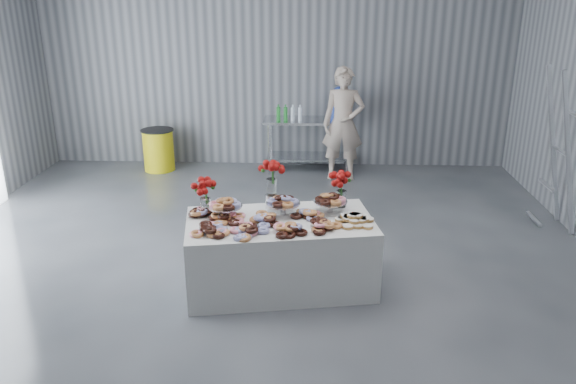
# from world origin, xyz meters

# --- Properties ---
(ground) EXTENTS (9.00, 9.00, 0.00)m
(ground) POSITION_xyz_m (0.00, 0.00, 0.00)
(ground) COLOR #36383D
(ground) RESTS_ON ground
(room_walls) EXTENTS (8.04, 9.04, 4.02)m
(room_walls) POSITION_xyz_m (-0.27, 0.07, 2.64)
(room_walls) COLOR gray
(room_walls) RESTS_ON ground
(display_table) EXTENTS (2.04, 1.31, 0.75)m
(display_table) POSITION_xyz_m (0.31, 0.10, 0.38)
(display_table) COLOR silver
(display_table) RESTS_ON ground
(prep_table) EXTENTS (1.50, 0.60, 0.90)m
(prep_table) POSITION_xyz_m (0.56, 4.10, 0.62)
(prep_table) COLOR silver
(prep_table) RESTS_ON ground
(donut_mounds) EXTENTS (1.91, 1.09, 0.09)m
(donut_mounds) POSITION_xyz_m (0.31, 0.05, 0.80)
(donut_mounds) COLOR #C58248
(donut_mounds) RESTS_ON display_table
(cake_stand_left) EXTENTS (0.36, 0.36, 0.17)m
(cake_stand_left) POSITION_xyz_m (-0.25, 0.16, 0.89)
(cake_stand_left) COLOR silver
(cake_stand_left) RESTS_ON display_table
(cake_stand_mid) EXTENTS (0.36, 0.36, 0.17)m
(cake_stand_mid) POSITION_xyz_m (0.34, 0.26, 0.89)
(cake_stand_mid) COLOR silver
(cake_stand_mid) RESTS_ON display_table
(cake_stand_right) EXTENTS (0.36, 0.36, 0.17)m
(cake_stand_right) POSITION_xyz_m (0.83, 0.34, 0.89)
(cake_stand_right) COLOR silver
(cake_stand_right) RESTS_ON display_table
(danish_pile) EXTENTS (0.48, 0.48, 0.11)m
(danish_pile) POSITION_xyz_m (1.08, 0.08, 0.81)
(danish_pile) COLOR white
(danish_pile) RESTS_ON display_table
(bouquet_left) EXTENTS (0.26, 0.26, 0.42)m
(bouquet_left) POSITION_xyz_m (-0.47, 0.22, 1.05)
(bouquet_left) COLOR white
(bouquet_left) RESTS_ON display_table
(bouquet_right) EXTENTS (0.26, 0.26, 0.42)m
(bouquet_right) POSITION_xyz_m (0.95, 0.52, 1.05)
(bouquet_right) COLOR white
(bouquet_right) RESTS_ON display_table
(bouquet_center) EXTENTS (0.26, 0.26, 0.57)m
(bouquet_center) POSITION_xyz_m (0.21, 0.44, 1.13)
(bouquet_center) COLOR silver
(bouquet_center) RESTS_ON display_table
(water_jug) EXTENTS (0.28, 0.28, 0.55)m
(water_jug) POSITION_xyz_m (1.06, 4.10, 1.15)
(water_jug) COLOR blue
(water_jug) RESTS_ON prep_table
(drink_bottles) EXTENTS (0.54, 0.08, 0.27)m
(drink_bottles) POSITION_xyz_m (0.24, 4.00, 1.04)
(drink_bottles) COLOR #268C33
(drink_bottles) RESTS_ON prep_table
(person) EXTENTS (0.70, 0.49, 1.83)m
(person) POSITION_xyz_m (1.13, 3.73, 0.91)
(person) COLOR #CC8C93
(person) RESTS_ON ground
(trash_barrel) EXTENTS (0.56, 0.56, 0.71)m
(trash_barrel) POSITION_xyz_m (-2.01, 4.02, 0.36)
(trash_barrel) COLOR yellow
(trash_barrel) RESTS_ON ground
(stepladder) EXTENTS (0.67, 0.52, 2.11)m
(stepladder) POSITION_xyz_m (3.75, 1.77, 1.05)
(stepladder) COLOR silver
(stepladder) RESTS_ON ground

